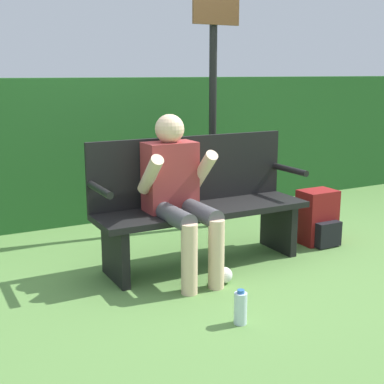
# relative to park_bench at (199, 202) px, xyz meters

# --- Properties ---
(ground_plane) EXTENTS (40.00, 40.00, 0.00)m
(ground_plane) POSITION_rel_park_bench_xyz_m (0.00, -0.07, -0.47)
(ground_plane) COLOR #5B8942
(hedge_back) EXTENTS (12.00, 0.40, 1.39)m
(hedge_back) POSITION_rel_park_bench_xyz_m (0.00, 1.61, 0.22)
(hedge_back) COLOR #235623
(hedge_back) RESTS_ON ground
(park_bench) EXTENTS (1.65, 0.47, 0.96)m
(park_bench) POSITION_rel_park_bench_xyz_m (0.00, 0.00, 0.00)
(park_bench) COLOR black
(park_bench) RESTS_ON ground
(person_seated) EXTENTS (0.51, 0.66, 1.15)m
(person_seated) POSITION_rel_park_bench_xyz_m (-0.25, -0.15, 0.16)
(person_seated) COLOR #993333
(person_seated) RESTS_ON ground
(backpack) EXTENTS (0.30, 0.31, 0.46)m
(backpack) POSITION_rel_park_bench_xyz_m (1.12, -0.09, -0.26)
(backpack) COLOR maroon
(backpack) RESTS_ON ground
(water_bottle) EXTENTS (0.08, 0.08, 0.21)m
(water_bottle) POSITION_rel_park_bench_xyz_m (-0.30, -1.05, -0.38)
(water_bottle) COLOR silver
(water_bottle) RESTS_ON ground
(signpost) EXTENTS (0.46, 0.09, 2.21)m
(signpost) POSITION_rel_park_bench_xyz_m (0.58, 0.78, 0.85)
(signpost) COLOR black
(signpost) RESTS_ON ground
(parked_car) EXTENTS (2.46, 4.67, 1.17)m
(parked_car) POSITION_rel_park_bench_xyz_m (4.64, 10.16, 0.10)
(parked_car) COLOR maroon
(parked_car) RESTS_ON ground
(litter_crumple) EXTENTS (0.11, 0.11, 0.11)m
(litter_crumple) POSITION_rel_park_bench_xyz_m (-0.06, -0.48, -0.42)
(litter_crumple) COLOR silver
(litter_crumple) RESTS_ON ground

